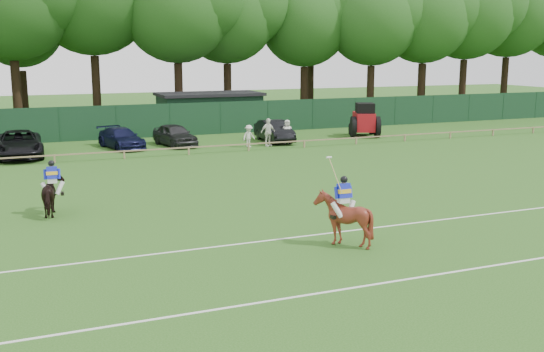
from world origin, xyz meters
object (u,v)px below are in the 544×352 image
utility_shed (210,111)px  tractor (364,121)px  spectator_left (249,136)px  horse_dark (53,195)px  suv_black (19,144)px  hatch_grey (175,135)px  sedan_navy (121,138)px  estate_black (274,131)px  horse_chestnut (343,218)px  spectator_right (287,132)px  spectator_mid (268,132)px

utility_shed → tractor: size_ratio=2.36×
spectator_left → horse_dark: bearing=-152.8°
suv_black → hatch_grey: (9.96, 1.10, -0.06)m
suv_black → sedan_navy: size_ratio=1.25×
utility_shed → estate_black: bearing=-76.1°
horse_dark → suv_black: (-1.02, 15.46, -0.00)m
horse_dark → utility_shed: 28.14m
sedan_navy → horse_chestnut: bearing=-96.3°
estate_black → spectator_right: spectator_right is taller
horse_chestnut → sedan_navy: (-3.31, 24.69, -0.24)m
horse_dark → spectator_right: size_ratio=1.16×
spectator_left → utility_shed: 10.51m
spectator_left → tractor: (9.99, 1.81, 0.46)m
horse_dark → hatch_grey: bearing=-113.6°
hatch_grey → tractor: size_ratio=1.24×
spectator_right → utility_shed: 10.23m
sedan_navy → tractor: (18.03, -0.94, 0.53)m
suv_black → spectator_left: 14.49m
horse_dark → spectator_left: bearing=-128.9°
hatch_grey → spectator_right: 7.79m
estate_black → horse_dark: bearing=-133.0°
hatch_grey → utility_shed: utility_shed is taller
horse_chestnut → estate_black: (7.32, 23.67, -0.15)m
horse_dark → horse_chestnut: size_ratio=1.05×
horse_chestnut → tractor: tractor is taller
suv_black → hatch_grey: suv_black is taller
suv_black → horse_chestnut: bearing=-67.3°
spectator_left → spectator_right: bearing=-7.8°
spectator_mid → utility_shed: 10.64m
spectator_left → spectator_right: 3.15m
spectator_right → utility_shed: (-2.67, 9.85, 0.70)m
estate_black → spectator_right: (0.51, -1.12, 0.07)m
suv_black → utility_shed: (14.84, 9.04, 0.73)m
tractor → estate_black: bearing=-158.2°
spectator_right → estate_black: bearing=134.9°
estate_black → horse_chestnut: bearing=-104.8°
horse_dark → horse_chestnut: horse_chestnut is taller
hatch_grey → spectator_right: spectator_right is taller
tractor → sedan_navy: bearing=-161.8°
estate_black → utility_shed: 9.03m
horse_chestnut → spectator_mid: bearing=-103.9°
suv_black → tractor: tractor is taller
spectator_mid → spectator_right: bearing=11.4°
suv_black → spectator_mid: spectator_mid is taller
sedan_navy → hatch_grey: (3.59, -0.23, 0.08)m
estate_black → utility_shed: size_ratio=0.55×
sedan_navy → spectator_mid: (9.39, -2.87, 0.28)m
horse_dark → hatch_grey: (8.94, 16.56, -0.06)m
hatch_grey → spectator_right: size_ratio=2.66×
horse_dark → estate_black: 22.45m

